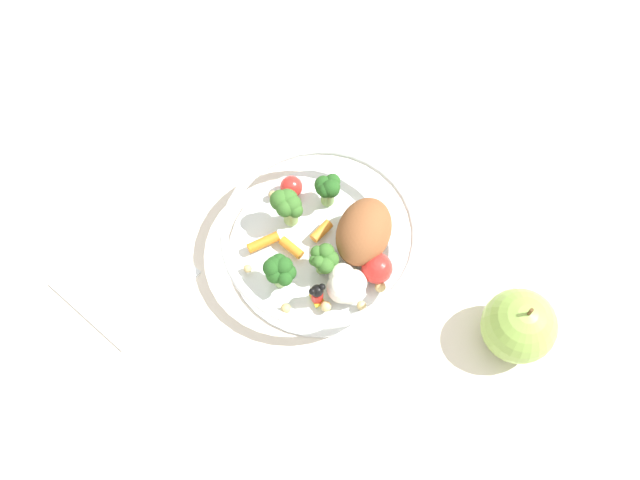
% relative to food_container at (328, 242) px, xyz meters
% --- Properties ---
extents(ground_plane, '(2.40, 2.40, 0.00)m').
position_rel_food_container_xyz_m(ground_plane, '(0.00, -0.01, -0.03)').
color(ground_plane, silver).
extents(food_container, '(0.21, 0.21, 0.06)m').
position_rel_food_container_xyz_m(food_container, '(0.00, 0.00, 0.00)').
color(food_container, white).
rests_on(food_container, ground_plane).
extents(loose_apple, '(0.08, 0.08, 0.09)m').
position_rel_food_container_xyz_m(loose_apple, '(0.19, 0.10, 0.01)').
color(loose_apple, '#8CB74C').
rests_on(loose_apple, ground_plane).
extents(folded_napkin, '(0.14, 0.14, 0.01)m').
position_rel_food_container_xyz_m(folded_napkin, '(-0.11, -0.20, -0.03)').
color(folded_napkin, white).
rests_on(folded_napkin, ground_plane).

